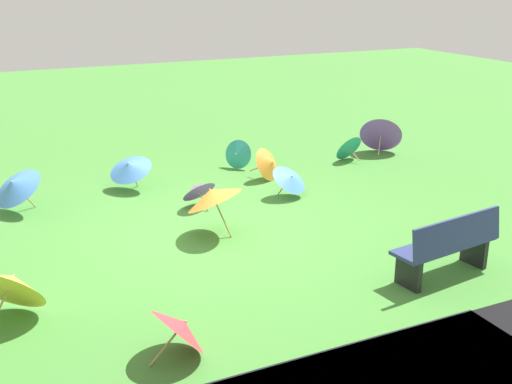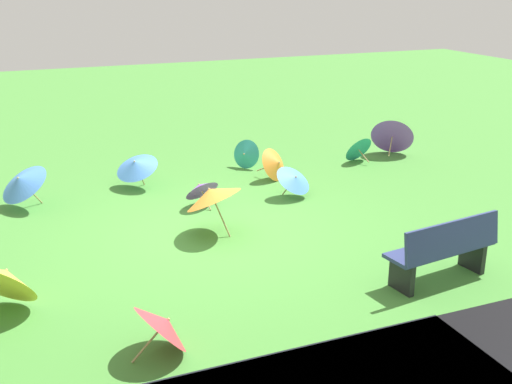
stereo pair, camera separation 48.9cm
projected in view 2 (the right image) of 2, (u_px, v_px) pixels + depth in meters
name	position (u px, v px, depth m)	size (l,w,h in m)	color
ground	(215.00, 233.00, 10.01)	(40.00, 40.00, 0.00)	#478C38
park_bench	(444.00, 250.00, 8.28)	(1.65, 0.69, 0.90)	navy
parasol_blue_0	(294.00, 179.00, 11.48)	(0.87, 0.85, 0.60)	tan
parasol_blue_1	(21.00, 181.00, 10.90)	(1.13, 1.15, 0.82)	tan
parasol_orange_0	(276.00, 164.00, 12.48)	(0.81, 0.76, 0.68)	tan
parasol_teal_0	(357.00, 148.00, 13.73)	(0.73, 0.65, 0.61)	tan
parasol_teal_1	(245.00, 154.00, 13.27)	(0.63, 0.64, 0.61)	tan
parasol_orange_1	(211.00, 195.00, 9.77)	(1.28, 1.28, 0.93)	tan
parasol_yellow_0	(3.00, 277.00, 7.55)	(1.18, 1.16, 0.87)	tan
parasol_red_2	(164.00, 324.00, 6.74)	(0.74, 0.82, 0.67)	tan
parasol_blue_4	(136.00, 165.00, 11.97)	(1.13, 1.13, 0.71)	tan
parasol_purple_3	(392.00, 135.00, 14.27)	(1.11, 1.05, 0.90)	tan
parasol_purple_4	(200.00, 188.00, 11.08)	(0.73, 0.68, 0.59)	tan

